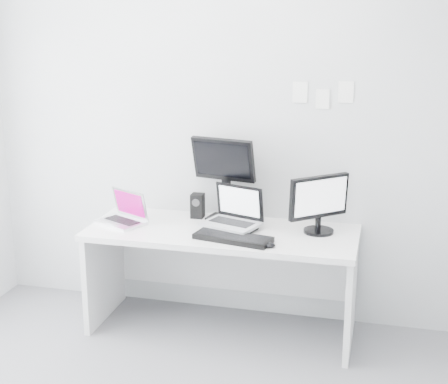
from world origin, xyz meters
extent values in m
plane|color=silver|center=(0.00, 1.60, 1.35)|extent=(3.60, 0.00, 3.60)
cube|color=white|center=(0.00, 1.25, 0.36)|extent=(1.80, 0.70, 0.73)
cube|color=silver|center=(-0.71, 1.21, 0.85)|extent=(0.39, 0.36, 0.24)
cube|color=black|center=(-0.23, 1.48, 0.82)|extent=(0.09, 0.09, 0.17)
cube|color=#A3A5AA|center=(0.06, 1.27, 0.88)|extent=(0.43, 0.38, 0.30)
cube|color=black|center=(-0.04, 1.47, 1.03)|extent=(0.47, 0.24, 0.60)
cube|color=black|center=(0.63, 1.36, 0.93)|extent=(0.46, 0.44, 0.40)
cube|color=black|center=(0.12, 1.07, 0.75)|extent=(0.52, 0.27, 0.03)
ellipsoid|color=black|center=(0.36, 1.00, 0.75)|extent=(0.11, 0.08, 0.03)
cube|color=white|center=(0.45, 1.59, 1.62)|extent=(0.10, 0.00, 0.14)
cube|color=white|center=(0.60, 1.59, 1.58)|extent=(0.09, 0.00, 0.13)
cube|color=white|center=(0.75, 1.59, 1.63)|extent=(0.10, 0.00, 0.14)
camera|label=1|loc=(1.04, -2.82, 2.15)|focal=53.22mm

